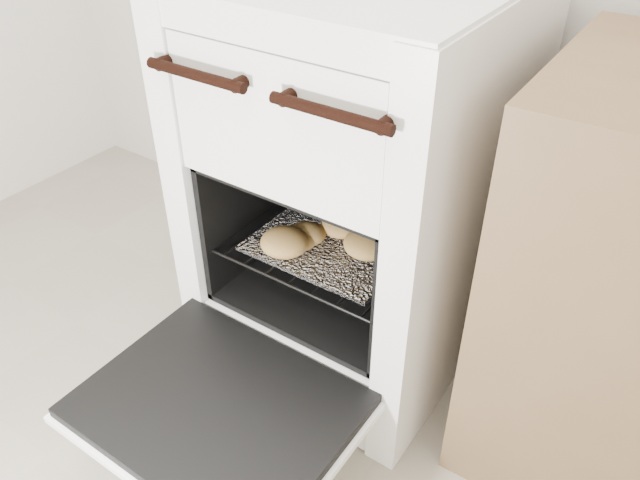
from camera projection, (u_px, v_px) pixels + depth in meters
The scene contains 5 objects.
stove at pixel (356, 192), 1.58m from camera, with size 0.66×0.74×1.02m.
oven_door at pixel (218, 408), 1.37m from camera, with size 0.60×0.46×0.04m.
oven_rack at pixel (339, 239), 1.60m from camera, with size 0.48×0.46×0.01m.
foil_sheet at pixel (335, 241), 1.58m from camera, with size 0.38×0.33×0.01m, color white.
baked_rolls at pixel (334, 237), 1.54m from camera, with size 0.36×0.36×0.06m.
Camera 1 is at (0.75, -0.04, 1.32)m, focal length 35.00 mm.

